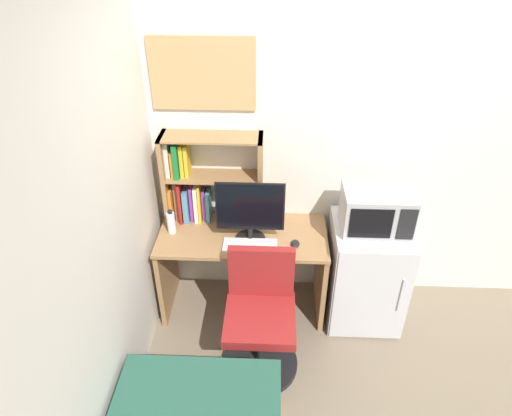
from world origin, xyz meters
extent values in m
cube|color=silver|center=(0.40, 0.02, 1.30)|extent=(6.40, 0.04, 2.60)
cube|color=silver|center=(-1.62, -1.60, 1.30)|extent=(0.04, 4.40, 2.60)
cube|color=#997047|center=(-0.93, -0.29, 0.72)|extent=(1.25, 0.58, 0.03)
cube|color=#997047|center=(-1.53, -0.29, 0.35)|extent=(0.04, 0.52, 0.70)
cube|color=#997047|center=(-0.32, -0.29, 0.35)|extent=(0.04, 0.52, 0.70)
cube|color=#997047|center=(-1.50, -0.11, 1.08)|extent=(0.03, 0.23, 0.70)
cube|color=#997047|center=(-0.80, -0.11, 1.08)|extent=(0.03, 0.23, 0.70)
cube|color=#997047|center=(-1.15, -0.11, 1.42)|extent=(0.73, 0.23, 0.01)
cube|color=#997047|center=(-1.15, -0.11, 1.11)|extent=(0.66, 0.23, 0.01)
cube|color=orange|center=(-1.47, -0.10, 0.87)|extent=(0.02, 0.19, 0.28)
cube|color=brown|center=(-1.44, -0.09, 0.89)|extent=(0.03, 0.13, 0.32)
cube|color=#B21E1E|center=(-1.40, -0.10, 0.90)|extent=(0.02, 0.19, 0.33)
cube|color=teal|center=(-1.36, -0.10, 0.86)|extent=(0.04, 0.18, 0.26)
cube|color=purple|center=(-1.32, -0.09, 0.87)|extent=(0.02, 0.14, 0.29)
cube|color=silver|center=(-1.29, -0.10, 0.88)|extent=(0.03, 0.17, 0.30)
cube|color=gold|center=(-1.26, -0.10, 0.89)|extent=(0.02, 0.17, 0.31)
cube|color=purple|center=(-1.23, -0.08, 0.86)|extent=(0.02, 0.13, 0.26)
cube|color=teal|center=(-1.20, -0.09, 0.85)|extent=(0.03, 0.16, 0.25)
cube|color=silver|center=(-1.47, -0.09, 1.25)|extent=(0.03, 0.16, 0.27)
cube|color=orange|center=(-1.43, -0.10, 1.22)|extent=(0.02, 0.17, 0.20)
cube|color=#197233|center=(-1.40, -0.10, 1.25)|extent=(0.04, 0.19, 0.27)
cube|color=gold|center=(-1.36, -0.09, 1.24)|extent=(0.03, 0.15, 0.25)
cube|color=gold|center=(-1.33, -0.09, 1.24)|extent=(0.03, 0.14, 0.24)
cylinder|color=black|center=(-0.87, -0.36, 0.74)|extent=(0.22, 0.22, 0.02)
cylinder|color=black|center=(-0.87, -0.36, 0.79)|extent=(0.04, 0.04, 0.09)
cube|color=black|center=(-0.87, -0.35, 1.01)|extent=(0.48, 0.01, 0.38)
cube|color=black|center=(-0.87, -0.36, 1.01)|extent=(0.46, 0.02, 0.35)
cube|color=silver|center=(-0.86, -0.44, 0.74)|extent=(0.39, 0.15, 0.02)
ellipsoid|color=black|center=(-0.54, -0.41, 0.74)|extent=(0.06, 0.09, 0.03)
cylinder|color=silver|center=(-1.45, -0.29, 0.81)|extent=(0.06, 0.06, 0.17)
cylinder|color=black|center=(-1.45, -0.29, 0.91)|extent=(0.03, 0.03, 0.02)
cube|color=silver|center=(0.01, -0.33, 0.42)|extent=(0.56, 0.54, 0.85)
cube|color=silver|center=(0.01, -0.60, 0.42)|extent=(0.53, 0.01, 0.81)
cylinder|color=#B2B2B7|center=(0.21, -0.62, 0.47)|extent=(0.01, 0.01, 0.30)
cube|color=#ADADB2|center=(0.01, -0.33, 1.00)|extent=(0.47, 0.34, 0.30)
cube|color=black|center=(-0.05, -0.50, 1.00)|extent=(0.28, 0.01, 0.23)
cube|color=black|center=(0.18, -0.50, 1.00)|extent=(0.11, 0.01, 0.24)
cylinder|color=black|center=(-0.77, -0.88, 0.02)|extent=(0.54, 0.54, 0.04)
cylinder|color=black|center=(-0.77, -0.88, 0.23)|extent=(0.04, 0.04, 0.43)
cube|color=maroon|center=(-0.77, -0.88, 0.47)|extent=(0.47, 0.47, 0.07)
cube|color=maroon|center=(-0.77, -0.67, 0.70)|extent=(0.45, 0.06, 0.39)
cube|color=tan|center=(-1.19, -0.01, 1.83)|extent=(0.71, 0.02, 0.49)
camera|label=1|loc=(-0.71, -2.99, 2.74)|focal=31.88mm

